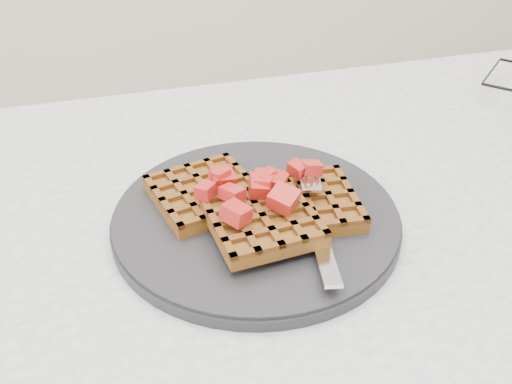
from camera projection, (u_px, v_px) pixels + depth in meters
table at (357, 307)px, 0.65m from camera, size 1.20×0.80×0.75m
plate at (256, 218)px, 0.59m from camera, size 0.30×0.30×0.02m
waffles at (257, 204)px, 0.57m from camera, size 0.21×0.19×0.03m
strawberry_pile at (256, 180)px, 0.56m from camera, size 0.15×0.15×0.02m
fork at (315, 221)px, 0.56m from camera, size 0.06×0.18×0.02m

